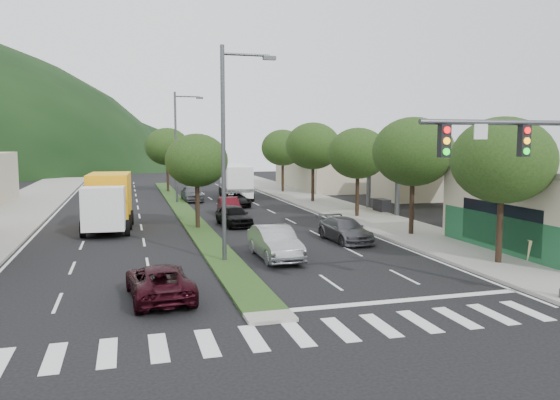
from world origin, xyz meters
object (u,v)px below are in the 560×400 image
object	(u,v)px
tree_r_e	(283,148)
tree_r_d	(313,146)
car_queue_a	(234,215)
suv_maroon	(159,282)
tree_r_b	(413,152)
tree_r_a	(503,160)
car_queue_e	(192,193)
motorhome	(236,181)
traffic_signal	(536,172)
car_queue_d	(236,200)
streetlight_mid	(178,142)
car_queue_c	(229,206)
tree_r_c	(358,153)
tree_med_far	(167,147)
tree_med_near	(197,160)
car_queue_b	(345,230)
a_frame_sign	(534,248)
sedan_silver	(275,243)
box_truck	(109,204)
streetlight_near	(228,143)

from	to	relation	value
tree_r_e	tree_r_d	bearing A→B (deg)	-90.00
car_queue_a	suv_maroon	bearing A→B (deg)	-116.88
car_queue_a	tree_r_b	bearing A→B (deg)	-41.90
tree_r_a	tree_r_b	world-z (taller)	tree_r_b
car_queue_e	motorhome	xyz separation A→B (m)	(4.42, 1.32, 1.01)
traffic_signal	car_queue_d	bearing A→B (deg)	97.95
streetlight_mid	car_queue_c	bearing A→B (deg)	-71.21
traffic_signal	tree_r_c	size ratio (longest dim) A/B	1.08
car_queue_e	car_queue_d	bearing A→B (deg)	-58.83
tree_med_far	tree_r_b	bearing A→B (deg)	-69.44
motorhome	tree_med_near	bearing A→B (deg)	-103.70
tree_med_near	suv_maroon	world-z (taller)	tree_med_near
tree_r_a	car_queue_d	distance (m)	26.61
tree_r_c	tree_med_near	bearing A→B (deg)	-170.54
tree_r_a	car_queue_e	distance (m)	32.27
tree_r_a	tree_r_e	xyz separation A→B (m)	(0.00, 36.00, 0.07)
car_queue_a	car_queue_b	xyz separation A→B (m)	(5.01, -7.21, -0.04)
car_queue_b	car_queue_c	size ratio (longest dim) A/B	1.14
traffic_signal	streetlight_mid	distance (m)	35.66
traffic_signal	tree_med_near	size ratio (longest dim) A/B	1.16
traffic_signal	streetlight_mid	world-z (taller)	streetlight_mid
car_queue_b	a_frame_sign	bearing A→B (deg)	-54.07
tree_r_c	tree_med_far	bearing A→B (deg)	116.57
tree_r_c	car_queue_b	xyz separation A→B (m)	(-4.49, -8.54, -4.08)
tree_r_b	tree_r_e	xyz separation A→B (m)	(0.00, 28.00, -0.14)
tree_r_b	car_queue_a	xyz separation A→B (m)	(-9.50, 6.67, -4.33)
tree_r_d	car_queue_a	world-z (taller)	tree_r_d
tree_r_a	car_queue_d	xyz separation A→B (m)	(-7.27, 25.24, -4.23)
sedan_silver	box_truck	distance (m)	13.82
car_queue_d	a_frame_sign	bearing A→B (deg)	-71.53
sedan_silver	tree_r_b	bearing A→B (deg)	20.84
tree_med_far	car_queue_a	bearing A→B (deg)	-84.37
streetlight_near	streetlight_mid	distance (m)	25.00
tree_r_e	car_queue_a	distance (m)	23.73
car_queue_d	motorhome	world-z (taller)	motorhome
tree_med_far	motorhome	bearing A→B (deg)	-54.93
tree_r_a	tree_med_near	distance (m)	18.44
tree_med_near	car_queue_e	world-z (taller)	tree_med_near
sedan_silver	streetlight_near	bearing A→B (deg)	-178.09
car_queue_a	streetlight_mid	bearing A→B (deg)	92.24
tree_r_b	streetlight_near	size ratio (longest dim) A/B	0.69
car_queue_d	suv_maroon	bearing A→B (deg)	-108.00
motorhome	traffic_signal	bearing A→B (deg)	-80.28
streetlight_near	motorhome	world-z (taller)	streetlight_near
a_frame_sign	tree_r_a	bearing A→B (deg)	-160.37
sedan_silver	suv_maroon	world-z (taller)	sedan_silver
tree_r_a	car_queue_d	size ratio (longest dim) A/B	1.56
tree_r_c	streetlight_mid	distance (m)	17.57
tree_r_e	motorhome	size ratio (longest dim) A/B	0.77
streetlight_mid	sedan_silver	size ratio (longest dim) A/B	2.10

